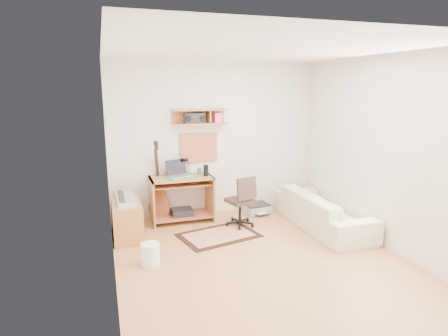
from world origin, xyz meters
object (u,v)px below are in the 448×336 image
object	(u,v)px
desk	(182,199)
printer	(257,208)
cabinet	(127,218)
task_chair	(240,201)
sofa	(323,205)

from	to	relation	value
desk	printer	bearing A→B (deg)	-0.41
desk	cabinet	world-z (taller)	desk
printer	desk	bearing A→B (deg)	172.55
task_chair	printer	world-z (taller)	task_chair
task_chair	printer	distance (m)	0.78
printer	sofa	xyz separation A→B (m)	(0.71, -0.97, 0.29)
cabinet	sofa	world-z (taller)	sofa
cabinet	printer	world-z (taller)	cabinet
printer	task_chair	bearing A→B (deg)	-141.80
cabinet	printer	distance (m)	2.29
task_chair	sofa	bearing A→B (deg)	-35.51
task_chair	desk	bearing A→B (deg)	134.00
task_chair	sofa	xyz separation A→B (m)	(1.21, -0.47, -0.04)
cabinet	sofa	distance (m)	3.02
cabinet	desk	bearing A→B (deg)	23.83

